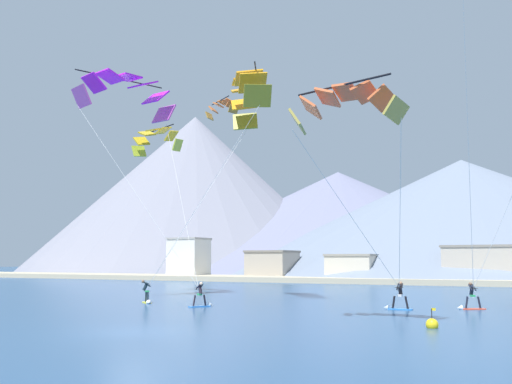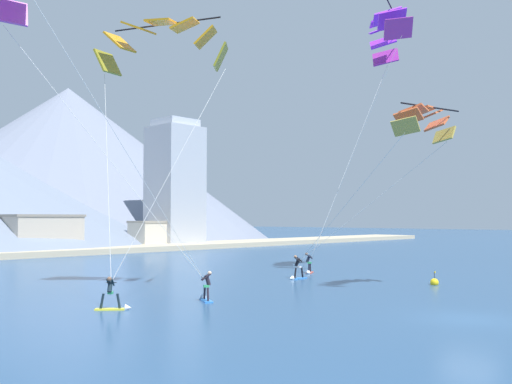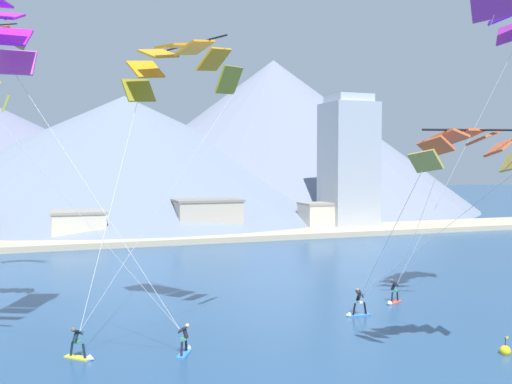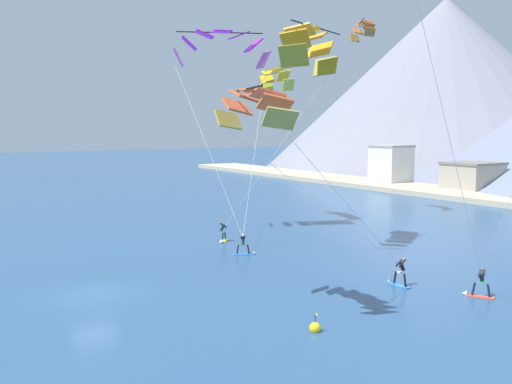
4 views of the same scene
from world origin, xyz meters
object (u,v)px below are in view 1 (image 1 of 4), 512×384
at_px(kitesurfer_mid_center, 469,301).
at_px(parafoil_kite_distant_low_drift, 156,138).
at_px(kitesurfer_far_left, 147,296).
at_px(parafoil_kite_far_left, 248,94).
at_px(parafoil_kite_near_trail, 126,91).
at_px(kitesurfer_near_trail, 203,299).
at_px(parafoil_kite_distant_high_outer, 222,107).
at_px(race_marker_buoy, 432,325).
at_px(parafoil_kite_near_lead, 346,104).
at_px(kitesurfer_near_lead, 397,300).

xyz_separation_m(kitesurfer_mid_center, parafoil_kite_distant_low_drift, (-27.45, 4.72, 13.85)).
relative_size(kitesurfer_far_left, parafoil_kite_far_left, 0.11).
height_order(kitesurfer_far_left, parafoil_kite_near_trail, parafoil_kite_near_trail).
bearing_deg(kitesurfer_near_trail, parafoil_kite_distant_high_outer, 116.77).
distance_m(kitesurfer_near_trail, race_marker_buoy, 16.37).
bearing_deg(parafoil_kite_distant_low_drift, kitesurfer_far_left, -55.72).
bearing_deg(kitesurfer_far_left, parafoil_kite_near_trail, 151.39).
height_order(parafoil_kite_near_lead, parafoil_kite_distant_high_outer, parafoil_kite_distant_high_outer).
relative_size(kitesurfer_mid_center, race_marker_buoy, 1.70).
relative_size(kitesurfer_mid_center, parafoil_kite_distant_low_drift, 0.30).
relative_size(kitesurfer_near_trail, parafoil_kite_near_lead, 0.15).
xyz_separation_m(kitesurfer_near_trail, race_marker_buoy, (15.42, -5.50, -0.32)).
bearing_deg(kitesurfer_near_lead, kitesurfer_mid_center, 27.13).
bearing_deg(race_marker_buoy, kitesurfer_near_trail, 160.37).
relative_size(parafoil_kite_distant_high_outer, parafoil_kite_distant_low_drift, 0.79).
height_order(kitesurfer_near_trail, parafoil_kite_near_lead, parafoil_kite_near_lead).
distance_m(parafoil_kite_near_lead, parafoil_kite_distant_high_outer, 36.48).
relative_size(kitesurfer_near_lead, parafoil_kite_near_trail, 0.11).
distance_m(kitesurfer_near_lead, parafoil_kite_far_left, 18.74).
relative_size(parafoil_kite_near_trail, parafoil_kite_far_left, 1.07).
distance_m(parafoil_kite_near_lead, parafoil_kite_near_trail, 24.30).
xyz_separation_m(parafoil_kite_near_trail, race_marker_buoy, (24.83, -8.67, -16.52)).
bearing_deg(kitesurfer_near_trail, parafoil_kite_near_lead, -28.87).
distance_m(parafoil_kite_near_lead, race_marker_buoy, 10.94).
bearing_deg(parafoil_kite_distant_low_drift, parafoil_kite_distant_high_outer, 83.75).
bearing_deg(parafoil_kite_near_lead, kitesurfer_near_trail, 151.13).
height_order(kitesurfer_near_lead, parafoil_kite_near_trail, parafoil_kite_near_trail).
xyz_separation_m(kitesurfer_near_lead, kitesurfer_mid_center, (4.00, 2.05, -0.05)).
xyz_separation_m(kitesurfer_far_left, parafoil_kite_distant_low_drift, (-6.45, 9.46, 13.86)).
distance_m(kitesurfer_mid_center, parafoil_kite_near_lead, 16.20).
xyz_separation_m(kitesurfer_near_lead, parafoil_kite_distant_low_drift, (-23.45, 6.78, 13.80)).
bearing_deg(kitesurfer_near_lead, parafoil_kite_far_left, 172.25).
distance_m(kitesurfer_mid_center, race_marker_buoy, 11.08).
xyz_separation_m(kitesurfer_mid_center, parafoil_kite_distant_high_outer, (-26.31, 15.11, 19.25)).
bearing_deg(parafoil_kite_near_trail, kitesurfer_mid_center, 5.40).
distance_m(kitesurfer_mid_center, parafoil_kite_distant_high_outer, 35.93).
bearing_deg(parafoil_kite_distant_high_outer, parafoil_kite_far_left, -54.50).
xyz_separation_m(kitesurfer_mid_center, kitesurfer_far_left, (-21.00, -4.73, -0.01)).
bearing_deg(parafoil_kite_near_trail, kitesurfer_near_lead, 0.91).
distance_m(parafoil_kite_near_lead, parafoil_kite_far_left, 16.93).
height_order(parafoil_kite_far_left, parafoil_kite_distant_high_outer, parafoil_kite_distant_high_outer).
height_order(kitesurfer_mid_center, race_marker_buoy, kitesurfer_mid_center).
bearing_deg(parafoil_kite_distant_high_outer, race_marker_buoy, -45.36).
bearing_deg(parafoil_kite_distant_low_drift, parafoil_kite_far_left, -23.15).
height_order(parafoil_kite_near_lead, race_marker_buoy, parafoil_kite_near_lead).
distance_m(kitesurfer_mid_center, parafoil_kite_far_left, 21.35).
distance_m(parafoil_kite_near_trail, parafoil_kite_distant_low_drift, 7.79).
relative_size(parafoil_kite_far_left, race_marker_buoy, 15.24).
distance_m(kitesurfer_near_lead, kitesurfer_mid_center, 4.50).
xyz_separation_m(kitesurfer_near_lead, kitesurfer_far_left, (-17.00, -2.68, -0.06)).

